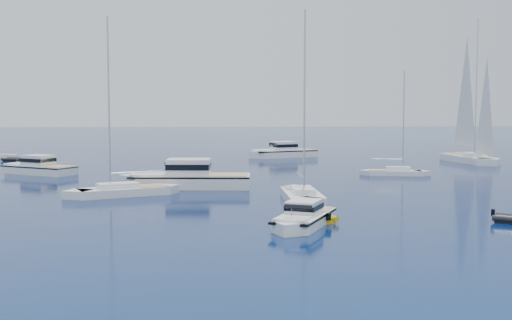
{
  "coord_description": "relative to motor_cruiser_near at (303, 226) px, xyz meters",
  "views": [
    {
      "loc": [
        -3.84,
        -37.05,
        7.13
      ],
      "look_at": [
        -0.17,
        22.72,
        2.2
      ],
      "focal_mm": 44.86,
      "sensor_mm": 36.0,
      "label": 1
    }
  ],
  "objects": [
    {
      "name": "ground",
      "position": [
        -1.32,
        -0.62,
        0.0
      ],
      "size": [
        400.0,
        400.0,
        0.0
      ],
      "primitive_type": "plane",
      "color": "#082351",
      "rests_on": "ground"
    },
    {
      "name": "motor_cruiser_near",
      "position": [
        0.0,
        0.0,
        0.0
      ],
      "size": [
        5.33,
        7.93,
        2.01
      ],
      "primitive_type": null,
      "rotation": [
        0.0,
        0.0,
        2.71
      ],
      "color": "white",
      "rests_on": "ground"
    },
    {
      "name": "motor_cruiser_centre",
      "position": [
        -7.91,
        18.99,
        0.0
      ],
      "size": [
        12.79,
        4.62,
        3.3
      ],
      "primitive_type": null,
      "rotation": [
        0.0,
        0.0,
        1.51
      ],
      "color": "silver",
      "rests_on": "ground"
    },
    {
      "name": "motor_cruiser_far_l",
      "position": [
        -24.49,
        31.94,
        0.0
      ],
      "size": [
        10.08,
        7.73,
        2.61
      ],
      "primitive_type": null,
      "rotation": [
        0.0,
        0.0,
        1.03
      ],
      "color": "silver",
      "rests_on": "ground"
    },
    {
      "name": "motor_cruiser_distant",
      "position": [
        4.19,
        53.38,
        0.0
      ],
      "size": [
        11.48,
        7.17,
        2.89
      ],
      "primitive_type": null,
      "rotation": [
        0.0,
        0.0,
        1.95
      ],
      "color": "white",
      "rests_on": "ground"
    },
    {
      "name": "sailboat_fore",
      "position": [
        1.33,
        10.61,
        0.0
      ],
      "size": [
        2.7,
        10.13,
        14.86
      ],
      "primitive_type": null,
      "rotation": [
        0.0,
        0.0,
        3.15
      ],
      "color": "silver",
      "rests_on": "ground"
    },
    {
      "name": "sailboat_mid_l",
      "position": [
        -12.78,
        14.19,
        0.0
      ],
      "size": [
        10.3,
        6.44,
        14.84
      ],
      "primitive_type": null,
      "rotation": [
        0.0,
        0.0,
        1.98
      ],
      "color": "silver",
      "rests_on": "ground"
    },
    {
      "name": "sailboat_centre",
      "position": [
        13.59,
        28.31,
        0.0
      ],
      "size": [
        7.97,
        3.36,
        11.37
      ],
      "primitive_type": null,
      "rotation": [
        0.0,
        0.0,
        4.53
      ],
      "color": "white",
      "rests_on": "ground"
    },
    {
      "name": "sailboat_sails_r",
      "position": [
        27.61,
        43.37,
        0.0
      ],
      "size": [
        5.44,
        13.29,
        18.99
      ],
      "primitive_type": null,
      "rotation": [
        0.0,
        0.0,
        3.31
      ],
      "color": "white",
      "rests_on": "ground"
    },
    {
      "name": "tender_yellow",
      "position": [
        0.81,
        2.05,
        0.0
      ],
      "size": [
        3.42,
        4.29,
        0.95
      ],
      "primitive_type": null,
      "rotation": [
        0.0,
        0.0,
        0.42
      ],
      "color": "gold",
      "rests_on": "ground"
    },
    {
      "name": "tender_grey_far",
      "position": [
        -31.69,
        48.91,
        0.0
      ],
      "size": [
        4.47,
        3.09,
        0.95
      ],
      "primitive_type": null,
      "rotation": [
        0.0,
        0.0,
        1.33
      ],
      "color": "black",
      "rests_on": "ground"
    }
  ]
}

